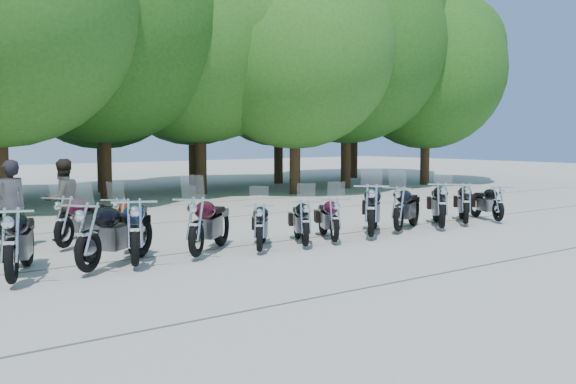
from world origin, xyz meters
TOP-DOWN VIEW (x-y plane):
  - ground at (0.00, 0.00)m, footprint 90.00×90.00m
  - tree_4 at (0.54, 13.09)m, footprint 9.13×9.13m
  - tree_5 at (4.61, 13.20)m, footprint 9.04×9.04m
  - tree_6 at (7.55, 10.82)m, footprint 8.00×8.00m
  - tree_7 at (11.20, 11.78)m, footprint 8.79×8.79m
  - tree_8 at (15.83, 11.20)m, footprint 7.53×7.53m
  - tree_12 at (1.80, 16.47)m, footprint 7.88×7.88m
  - tree_13 at (6.69, 17.47)m, footprint 8.31×8.31m
  - tree_14 at (10.68, 16.09)m, footprint 8.02×8.02m
  - tree_15 at (16.61, 17.02)m, footprint 9.67×9.67m
  - motorcycle_0 at (-6.31, 0.34)m, footprint 1.71×2.63m
  - motorcycle_1 at (-5.03, 0.48)m, footprint 2.47×2.12m
  - motorcycle_2 at (-4.19, 0.48)m, footprint 1.73×2.64m
  - motorcycle_3 at (-2.87, 0.62)m, footprint 2.30×2.19m
  - motorcycle_4 at (-1.55, 0.42)m, footprint 1.75×2.01m
  - motorcycle_5 at (-0.43, 0.36)m, footprint 1.65×2.08m
  - motorcycle_6 at (0.43, 0.41)m, footprint 1.60×2.08m
  - motorcycle_7 at (1.51, 0.37)m, footprint 2.41×2.33m
  - motorcycle_8 at (2.70, 0.65)m, footprint 2.36×1.75m
  - motorcycle_9 at (3.94, 0.36)m, footprint 2.26×2.22m
  - motorcycle_10 at (5.07, 0.50)m, footprint 2.19×2.03m
  - motorcycle_11 at (6.25, 0.35)m, footprint 1.54×2.07m
  - motorcycle_13 at (-4.49, 3.19)m, footprint 2.21×1.99m
  - motorcycle_14 at (-3.29, 3.21)m, footprint 1.87×1.93m
  - rider_0 at (-5.29, 4.05)m, footprint 0.73×0.52m
  - rider_1 at (-4.00, 4.63)m, footprint 1.03×0.88m

SIDE VIEW (x-z plane):
  - ground at x=0.00m, z-range 0.00..0.00m
  - motorcycle_11 at x=6.25m, z-range 0.00..1.15m
  - motorcycle_4 at x=-1.55m, z-range 0.00..1.16m
  - motorcycle_6 at x=0.43m, z-range 0.00..1.16m
  - motorcycle_14 at x=-3.29m, z-range 0.00..1.17m
  - motorcycle_5 at x=-0.43m, z-range 0.00..1.17m
  - motorcycle_13 at x=-4.49m, z-range 0.00..1.29m
  - motorcycle_10 at x=5.07m, z-range 0.00..1.30m
  - motorcycle_8 at x=2.70m, z-range 0.00..1.31m
  - motorcycle_9 at x=3.94m, z-range 0.00..1.37m
  - motorcycle_3 at x=-2.87m, z-range 0.00..1.38m
  - motorcycle_1 at x=-5.03m, z-range 0.00..1.42m
  - motorcycle_0 at x=-6.31m, z-range 0.00..1.43m
  - motorcycle_2 at x=-4.19m, z-range 0.00..1.44m
  - motorcycle_7 at x=1.51m, z-range 0.00..1.45m
  - rider_1 at x=-4.00m, z-range 0.00..1.84m
  - rider_0 at x=-5.29m, z-range 0.00..1.87m
  - tree_8 at x=15.83m, z-range 0.85..10.10m
  - tree_12 at x=1.80m, z-range 0.89..10.56m
  - tree_6 at x=7.55m, z-range 0.90..10.72m
  - tree_14 at x=10.68m, z-range 0.91..10.75m
  - tree_13 at x=6.69m, z-range 0.94..11.14m
  - tree_7 at x=11.20m, z-range 0.99..11.79m
  - tree_5 at x=4.61m, z-range 1.02..12.12m
  - tree_4 at x=0.54m, z-range 1.03..12.24m
  - tree_15 at x=16.61m, z-range 1.09..12.96m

